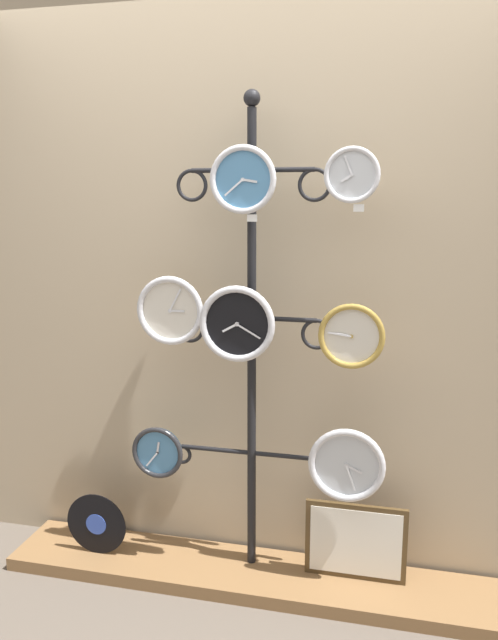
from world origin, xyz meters
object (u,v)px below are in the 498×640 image
clock_middle_left (170,311)px  clock_bottom_right (347,465)px  clock_middle_right (351,336)px  clock_top_center (243,180)px  clock_middle_center (237,324)px  clock_top_right (352,175)px  picture_frame (356,542)px  vinyl_record (96,524)px  display_stand (252,411)px  clock_bottom_left (158,452)px

clock_middle_left → clock_bottom_right: clock_middle_left is taller
clock_middle_right → clock_top_center: bearing=-177.8°
clock_middle_center → clock_top_right: bearing=5.4°
clock_bottom_right → clock_middle_right: bearing=71.4°
picture_frame → clock_top_center: bearing=-170.7°
clock_top_center → clock_middle_left: bearing=177.2°
clock_top_right → vinyl_record: size_ratio=0.72×
clock_middle_center → vinyl_record: bearing=178.3°
clock_middle_left → clock_middle_center: clock_middle_left is taller
display_stand → clock_top_right: bearing=-10.9°
clock_middle_center → clock_middle_right: clock_middle_center is taller
clock_bottom_right → clock_middle_left: bearing=179.6°
clock_bottom_left → clock_middle_right: bearing=1.8°
clock_middle_right → clock_bottom_right: clock_middle_right is taller
clock_top_center → vinyl_record: 1.70m
clock_middle_left → clock_middle_right: size_ratio=1.12×
clock_middle_center → clock_bottom_left: size_ratio=1.34×
picture_frame → clock_bottom_right: bearing=-122.9°
clock_middle_right → clock_bottom_left: bearing=-178.2°
vinyl_record → clock_middle_left: bearing=2.4°
clock_top_right → clock_middle_left: 0.92m
clock_top_center → clock_middle_left: size_ratio=0.91×
clock_bottom_right → picture_frame: (0.04, 0.07, -0.38)m
display_stand → clock_top_center: 0.98m
clock_middle_left → clock_bottom_right: (0.75, -0.01, -0.61)m
clock_bottom_right → vinyl_record: clock_bottom_right is taller
display_stand → picture_frame: 0.72m
display_stand → clock_top_center: bearing=-97.1°
clock_middle_right → picture_frame: bearing=55.7°
clock_top_center → clock_top_right: 0.42m
clock_bottom_right → vinyl_record: (-1.13, -0.01, -0.40)m
clock_middle_right → clock_bottom_left: clock_middle_right is taller
clock_top_right → picture_frame: bearing=44.2°
clock_middle_center → clock_bottom_left: bearing=178.1°
clock_top_center → vinyl_record: (-0.70, -0.00, -1.55)m
clock_middle_right → clock_bottom_left: 0.99m
clock_middle_left → picture_frame: clock_middle_left is taller
clock_bottom_right → picture_frame: 0.39m
clock_middle_left → display_stand: bearing=14.0°
clock_middle_left → clock_middle_center: (0.30, -0.04, -0.04)m
clock_bottom_left → clock_bottom_right: clock_bottom_right is taller
clock_bottom_left → clock_bottom_right: size_ratio=0.74×
clock_middle_left → clock_middle_right: bearing=0.1°
clock_middle_center → clock_bottom_right: 0.73m
display_stand → clock_middle_center: size_ratio=6.69×
display_stand → clock_top_right: (0.40, -0.08, 0.99)m
clock_top_right → clock_bottom_right: size_ratio=0.67×
clock_middle_left → vinyl_record: bearing=-177.6°
clock_middle_left → picture_frame: bearing=4.5°
picture_frame → clock_middle_center: bearing=-168.8°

